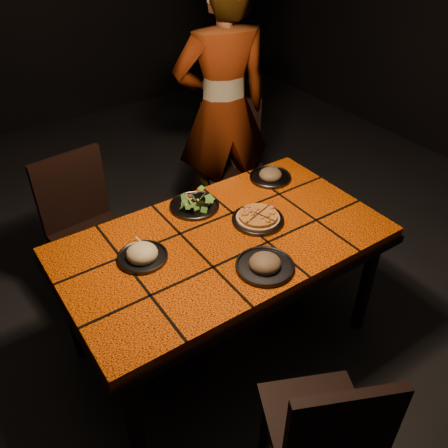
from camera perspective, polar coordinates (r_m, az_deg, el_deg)
room_shell at (r=1.96m, az=-0.08°, el=15.72°), size 6.04×7.04×3.08m
dining_table at (r=2.39m, az=-0.06°, el=-3.18°), size 1.62×0.92×0.75m
chair_near at (r=1.99m, az=12.18°, el=-23.12°), size 0.53×0.53×0.89m
chair_far_left at (r=2.93m, az=-16.47°, el=0.35°), size 0.46×0.46×0.93m
chair_far_right at (r=3.42m, az=1.25°, el=7.70°), size 0.55×0.55×0.95m
diner at (r=3.27m, az=-0.14°, el=13.49°), size 0.76×0.60×1.82m
plate_pizza at (r=2.45m, az=4.10°, el=0.70°), size 0.28×0.28×0.04m
plate_pasta at (r=2.24m, az=-9.80°, el=-3.68°), size 0.24×0.24×0.08m
plate_salad at (r=2.54m, az=-3.59°, el=2.52°), size 0.27×0.27×0.07m
plate_mushroom_a at (r=2.16m, az=4.95°, el=-4.79°), size 0.27×0.27×0.09m
plate_mushroom_b at (r=2.80m, az=5.61°, el=5.86°), size 0.25×0.25×0.08m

